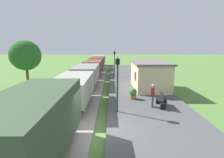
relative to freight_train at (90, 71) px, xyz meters
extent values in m
plane|color=#517A38|center=(2.40, -13.30, -1.45)|extent=(160.00, 160.00, 0.00)
cube|color=#4C4C4F|center=(5.60, -13.30, -1.33)|extent=(6.00, 60.00, 0.25)
cube|color=gray|center=(0.00, -13.30, -1.39)|extent=(3.80, 60.00, 0.12)
cube|color=slate|center=(0.72, -13.30, -1.26)|extent=(0.07, 60.00, 0.14)
cube|color=slate|center=(-0.72, -13.30, -1.26)|extent=(0.07, 60.00, 0.14)
cube|color=#384C33|center=(0.00, -15.77, 0.43)|extent=(2.50, 5.60, 2.20)
cube|color=black|center=(0.00, -15.77, -0.52)|extent=(2.10, 5.15, 0.50)
cylinder|color=black|center=(0.00, -13.97, -0.77)|extent=(1.56, 0.84, 0.84)
cylinder|color=black|center=(0.00, -12.82, -0.52)|extent=(0.20, 0.30, 0.20)
cube|color=gray|center=(0.00, -9.17, 0.13)|extent=(2.50, 5.60, 1.60)
cube|color=black|center=(0.00, -9.17, -0.52)|extent=(2.10, 5.15, 0.50)
cylinder|color=black|center=(0.00, -7.37, -0.77)|extent=(1.56, 0.84, 0.84)
cylinder|color=black|center=(0.00, -10.96, -0.77)|extent=(1.56, 0.84, 0.84)
cylinder|color=black|center=(0.00, -6.22, -0.52)|extent=(0.20, 0.30, 0.20)
cylinder|color=black|center=(0.00, -12.12, -0.52)|extent=(0.20, 0.30, 0.20)
cube|color=gray|center=(0.00, -2.57, 0.13)|extent=(2.50, 5.60, 1.60)
cube|color=black|center=(0.00, -2.57, -0.52)|extent=(2.10, 5.15, 0.50)
cylinder|color=black|center=(0.00, -0.77, -0.77)|extent=(1.56, 0.84, 0.84)
cylinder|color=black|center=(0.00, -4.36, -0.77)|extent=(1.56, 0.84, 0.84)
cylinder|color=black|center=(0.00, 0.38, -0.52)|extent=(0.20, 0.30, 0.20)
cylinder|color=black|center=(0.00, -5.52, -0.52)|extent=(0.20, 0.30, 0.20)
cube|color=brown|center=(0.00, 4.03, 0.13)|extent=(2.50, 5.60, 1.60)
cube|color=black|center=(0.00, 4.03, -0.52)|extent=(2.10, 5.15, 0.50)
cylinder|color=black|center=(0.00, 5.83, -0.77)|extent=(1.56, 0.84, 0.84)
cylinder|color=black|center=(0.00, 2.24, -0.77)|extent=(1.56, 0.84, 0.84)
cylinder|color=black|center=(0.00, 6.98, -0.52)|extent=(0.20, 0.30, 0.20)
cylinder|color=black|center=(0.00, 1.08, -0.52)|extent=(0.20, 0.30, 0.20)
cube|color=brown|center=(0.00, 10.63, 0.13)|extent=(2.50, 5.60, 1.60)
cube|color=black|center=(0.00, 10.63, -0.52)|extent=(2.10, 5.15, 0.50)
cylinder|color=black|center=(0.00, 12.43, -0.77)|extent=(1.56, 0.84, 0.84)
cylinder|color=black|center=(0.00, 8.84, -0.77)|extent=(1.56, 0.84, 0.84)
cylinder|color=black|center=(0.00, 13.58, -0.52)|extent=(0.20, 0.30, 0.20)
cylinder|color=black|center=(0.00, 7.68, -0.52)|extent=(0.20, 0.30, 0.20)
cube|color=gray|center=(0.00, 17.23, 0.13)|extent=(2.50, 5.60, 1.60)
cube|color=black|center=(0.00, 17.23, -0.52)|extent=(2.10, 5.15, 0.50)
cylinder|color=black|center=(0.00, 19.03, -0.77)|extent=(1.56, 0.84, 0.84)
cylinder|color=black|center=(0.00, 15.44, -0.77)|extent=(1.56, 0.84, 0.84)
cylinder|color=black|center=(0.00, 20.18, -0.52)|extent=(0.20, 0.30, 0.20)
cylinder|color=black|center=(0.00, 14.28, -0.52)|extent=(0.20, 0.30, 0.20)
cube|color=beige|center=(6.80, -4.19, 0.10)|extent=(3.20, 5.50, 2.60)
cube|color=#66605B|center=(6.80, -4.19, 1.49)|extent=(3.50, 5.80, 0.18)
cube|color=black|center=(5.19, -5.29, 0.23)|extent=(0.03, 0.90, 0.80)
cube|color=black|center=(6.46, -9.77, -0.76)|extent=(0.42, 1.50, 0.04)
cube|color=black|center=(6.65, -9.77, -0.52)|extent=(0.04, 1.50, 0.45)
cube|color=black|center=(6.46, -10.37, -0.99)|extent=(0.38, 0.06, 0.42)
cube|color=black|center=(6.46, -9.17, -0.99)|extent=(0.38, 0.06, 0.42)
cylinder|color=#474C66|center=(5.81, -9.91, -0.77)|extent=(0.15, 0.15, 0.86)
cylinder|color=#474C66|center=(5.85, -9.76, -0.77)|extent=(0.15, 0.15, 0.86)
cube|color=maroon|center=(5.83, -9.84, -0.04)|extent=(0.34, 0.43, 0.60)
sphere|color=tan|center=(5.83, -9.84, 0.40)|extent=(0.22, 0.22, 0.22)
cylinder|color=#9E6642|center=(4.65, -7.97, -1.03)|extent=(0.56, 0.56, 0.34)
sphere|color=#387A33|center=(4.65, -7.97, -0.61)|extent=(0.64, 0.64, 0.64)
cylinder|color=#193823|center=(3.26, -10.73, 0.40)|extent=(0.11, 0.11, 3.20)
cube|color=black|center=(3.26, -10.73, 2.18)|extent=(0.28, 0.28, 0.36)
sphere|color=#F2E5BF|center=(3.26, -10.73, 2.18)|extent=(0.20, 0.20, 0.20)
cone|color=#193823|center=(3.26, -10.73, 2.42)|extent=(0.20, 0.20, 0.16)
cylinder|color=#193823|center=(3.26, 2.39, 0.40)|extent=(0.11, 0.11, 3.20)
cube|color=black|center=(3.26, 2.39, 2.18)|extent=(0.28, 0.28, 0.36)
sphere|color=#F2E5BF|center=(3.26, 2.39, 2.18)|extent=(0.20, 0.20, 0.20)
cone|color=#193823|center=(3.26, 2.39, 2.42)|extent=(0.20, 0.20, 0.16)
cylinder|color=#4C3823|center=(-6.53, -3.05, -0.27)|extent=(0.28, 0.28, 2.36)
sphere|color=#235B23|center=(-6.53, -3.05, 2.14)|extent=(3.28, 3.28, 3.28)
camera|label=1|loc=(2.90, -21.40, 3.18)|focal=26.84mm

